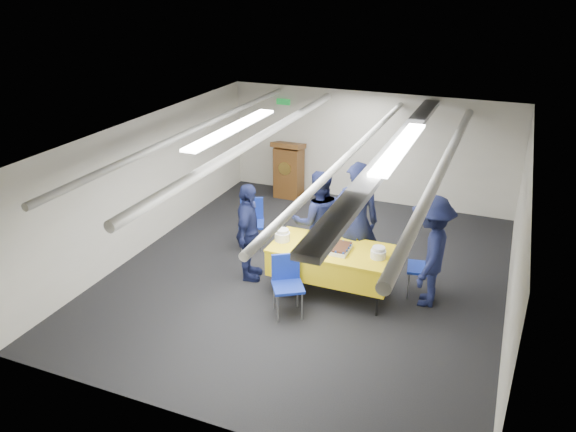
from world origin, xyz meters
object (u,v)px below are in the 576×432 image
at_px(serving_table, 332,260).
at_px(chair_near, 287,279).
at_px(podium, 289,169).
at_px(sailor_b, 318,222).
at_px(sailor_d, 430,252).
at_px(sheet_cake, 332,247).
at_px(chair_right, 428,264).
at_px(sailor_a, 355,223).
at_px(chair_left, 252,218).
at_px(sailor_c, 248,233).

distance_m(serving_table, chair_near, 0.83).
xyz_separation_m(podium, sailor_b, (1.67, -2.88, 0.24)).
xyz_separation_m(sailor_b, sailor_d, (1.80, -0.31, -0.02)).
bearing_deg(sheet_cake, serving_table, 103.11).
height_order(chair_right, sailor_d, sailor_d).
height_order(chair_near, sailor_a, sailor_a).
relative_size(sheet_cake, chair_left, 0.60).
xyz_separation_m(chair_right, chair_left, (-3.15, 0.54, 0.00)).
xyz_separation_m(chair_right, sailor_c, (-2.69, -0.53, 0.26)).
distance_m(serving_table, chair_left, 2.09).
bearing_deg(chair_near, chair_right, 34.05).
relative_size(sheet_cake, chair_near, 0.60).
xyz_separation_m(podium, chair_right, (3.45, -3.00, -0.08)).
bearing_deg(podium, chair_right, -40.99).
relative_size(sailor_a, sailor_d, 1.17).
distance_m(sailor_a, sailor_b, 0.64).
relative_size(sheet_cake, chair_right, 0.60).
relative_size(sailor_b, sailor_c, 1.08).
bearing_deg(sailor_b, sailor_a, 145.95).
distance_m(podium, sailor_d, 4.73).
relative_size(serving_table, podium, 1.45).
height_order(sailor_c, sailor_d, sailor_d).
xyz_separation_m(chair_left, sailor_a, (2.00, -0.49, 0.45)).
height_order(chair_left, sailor_a, sailor_a).
distance_m(chair_near, sailor_c, 1.17).
bearing_deg(sailor_d, sailor_a, -102.54).
bearing_deg(sheet_cake, podium, 120.99).
distance_m(chair_right, sailor_b, 1.81).
xyz_separation_m(podium, sailor_c, (0.76, -3.52, 0.18)).
xyz_separation_m(serving_table, podium, (-2.12, 3.48, 0.05)).
relative_size(podium, chair_left, 1.44).
height_order(sheet_cake, sailor_c, sailor_c).
bearing_deg(chair_right, sailor_c, -168.90).
distance_m(sheet_cake, chair_near, 0.83).
bearing_deg(sailor_a, serving_table, 46.71).
bearing_deg(serving_table, podium, 121.26).
height_order(serving_table, podium, podium).
bearing_deg(sheet_cake, sailor_a, 74.45).
bearing_deg(sailor_c, chair_left, 8.85).
bearing_deg(podium, sailor_c, -77.84).
height_order(sailor_a, sailor_d, sailor_a).
distance_m(sheet_cake, sailor_d, 1.39).
distance_m(podium, sailor_c, 3.61).
relative_size(chair_near, chair_right, 1.00).
distance_m(serving_table, sheet_cake, 0.26).
bearing_deg(chair_right, podium, 139.01).
height_order(chair_left, sailor_d, sailor_d).
bearing_deg(sailor_a, chair_left, -38.50).
height_order(sheet_cake, sailor_a, sailor_a).
relative_size(sheet_cake, sailor_a, 0.27).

